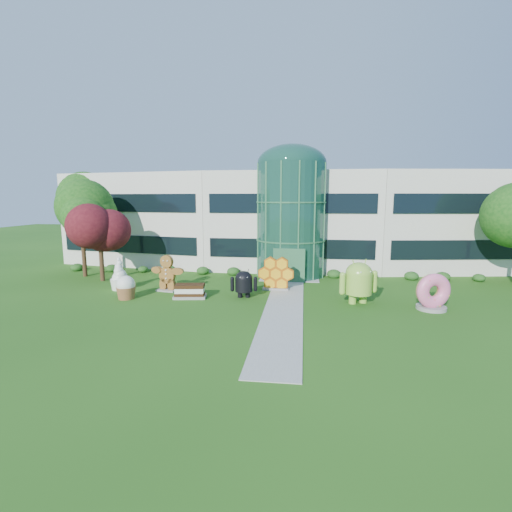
% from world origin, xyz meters
% --- Properties ---
extents(ground, '(140.00, 140.00, 0.00)m').
position_xyz_m(ground, '(0.00, 0.00, 0.00)').
color(ground, '#215114').
rests_on(ground, ground).
extents(building, '(46.00, 15.00, 9.30)m').
position_xyz_m(building, '(0.00, 18.00, 4.65)').
color(building, beige).
rests_on(building, ground).
extents(atrium, '(6.00, 6.00, 9.80)m').
position_xyz_m(atrium, '(0.00, 12.00, 4.90)').
color(atrium, '#194738').
rests_on(atrium, ground).
extents(walkway, '(2.40, 20.00, 0.04)m').
position_xyz_m(walkway, '(0.00, 2.00, 0.02)').
color(walkway, '#9E9E93').
rests_on(walkway, ground).
extents(tree_red, '(4.00, 4.00, 6.00)m').
position_xyz_m(tree_red, '(-15.50, 7.50, 3.00)').
color(tree_red, '#3F0C14').
rests_on(tree_red, ground).
extents(trees_backdrop, '(52.00, 8.00, 8.40)m').
position_xyz_m(trees_backdrop, '(0.00, 13.00, 4.20)').
color(trees_backdrop, '#104210').
rests_on(trees_backdrop, ground).
extents(android_green, '(3.34, 2.83, 3.21)m').
position_xyz_m(android_green, '(4.77, 3.38, 1.60)').
color(android_green, '#8BC13E').
rests_on(android_green, ground).
extents(android_black, '(2.12, 1.59, 2.20)m').
position_xyz_m(android_black, '(-2.91, 3.82, 1.10)').
color(android_black, black).
rests_on(android_black, ground).
extents(donut, '(2.44, 1.64, 2.32)m').
position_xyz_m(donut, '(9.11, 2.54, 1.16)').
color(donut, '#E0559D').
rests_on(donut, ground).
extents(gingerbread, '(3.12, 1.69, 2.73)m').
position_xyz_m(gingerbread, '(-8.88, 4.99, 1.36)').
color(gingerbread, brown).
rests_on(gingerbread, ground).
extents(ice_cream_sandwich, '(2.34, 1.41, 0.98)m').
position_xyz_m(ice_cream_sandwich, '(-6.60, 3.19, 0.49)').
color(ice_cream_sandwich, black).
rests_on(ice_cream_sandwich, ground).
extents(honeycomb, '(2.91, 1.14, 2.25)m').
position_xyz_m(honeycomb, '(-0.86, 6.38, 1.13)').
color(honeycomb, '#F9AD18').
rests_on(honeycomb, ground).
extents(froyo, '(1.49, 1.49, 2.53)m').
position_xyz_m(froyo, '(-12.59, 4.87, 1.27)').
color(froyo, white).
rests_on(froyo, ground).
extents(cupcake, '(1.77, 1.77, 1.63)m').
position_xyz_m(cupcake, '(-10.89, 2.44, 0.81)').
color(cupcake, white).
rests_on(cupcake, ground).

